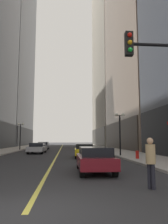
# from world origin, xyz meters

# --- Properties ---
(ground_plane) EXTENTS (200.00, 200.00, 0.00)m
(ground_plane) POSITION_xyz_m (0.00, 35.00, 0.00)
(ground_plane) COLOR #2D2D30
(sidewalk_left) EXTENTS (4.50, 78.00, 0.15)m
(sidewalk_left) POSITION_xyz_m (-8.25, 35.00, 0.07)
(sidewalk_left) COLOR #ADA8A0
(sidewalk_left) RESTS_ON ground
(sidewalk_right) EXTENTS (4.50, 78.00, 0.15)m
(sidewalk_right) POSITION_xyz_m (8.25, 35.00, 0.07)
(sidewalk_right) COLOR #ADA8A0
(sidewalk_right) RESTS_ON ground
(lane_centre_stripe) EXTENTS (0.16, 70.00, 0.01)m
(lane_centre_stripe) POSITION_xyz_m (0.00, 35.00, 0.00)
(lane_centre_stripe) COLOR #E5D64C
(lane_centre_stripe) RESTS_ON ground
(building_left_far) EXTENTS (15.87, 26.00, 60.44)m
(building_left_far) POSITION_xyz_m (-18.34, 60.00, 30.15)
(building_left_far) COLOR slate
(building_left_far) RESTS_ON ground
(building_right_far) EXTENTS (10.61, 26.00, 74.01)m
(building_right_far) POSITION_xyz_m (15.72, 60.00, 36.90)
(building_right_far) COLOR #B7AD99
(building_right_far) RESTS_ON ground
(car_maroon) EXTENTS (1.80, 4.37, 1.32)m
(car_maroon) POSITION_xyz_m (2.45, 6.34, 0.72)
(car_maroon) COLOR maroon
(car_maroon) RESTS_ON ground
(car_yellow) EXTENTS (1.87, 4.57, 1.32)m
(car_yellow) POSITION_xyz_m (2.65, 15.83, 0.72)
(car_yellow) COLOR yellow
(car_yellow) RESTS_ON ground
(car_silver) EXTENTS (2.08, 4.48, 1.32)m
(car_silver) POSITION_xyz_m (-2.63, 23.05, 0.72)
(car_silver) COLOR #B7B7BC
(car_silver) RESTS_ON ground
(car_grey) EXTENTS (1.84, 4.60, 1.32)m
(car_grey) POSITION_xyz_m (-2.92, 33.82, 0.72)
(car_grey) COLOR slate
(car_grey) RESTS_ON ground
(pedestrian_in_tan_trench) EXTENTS (0.47, 0.47, 1.77)m
(pedestrian_in_tan_trench) POSITION_xyz_m (3.91, 2.29, 1.04)
(pedestrian_in_tan_trench) COLOR black
(pedestrian_in_tan_trench) RESTS_ON ground
(street_lamp_left_far) EXTENTS (1.06, 0.36, 4.43)m
(street_lamp_left_far) POSITION_xyz_m (-6.40, 31.12, 3.26)
(street_lamp_left_far) COLOR black
(street_lamp_left_far) RESTS_ON ground
(street_lamp_right_mid) EXTENTS (1.06, 0.36, 4.43)m
(street_lamp_right_mid) POSITION_xyz_m (6.40, 16.62, 3.26)
(street_lamp_right_mid) COLOR black
(street_lamp_right_mid) RESTS_ON ground
(fire_hydrant_right) EXTENTS (0.28, 0.28, 0.80)m
(fire_hydrant_right) POSITION_xyz_m (6.90, 12.87, 0.40)
(fire_hydrant_right) COLOR red
(fire_hydrant_right) RESTS_ON ground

